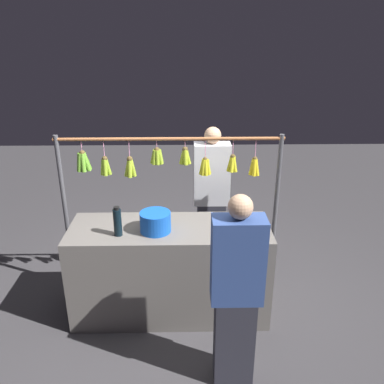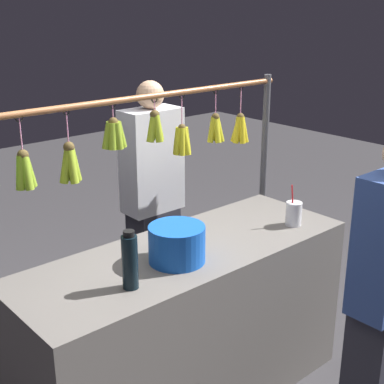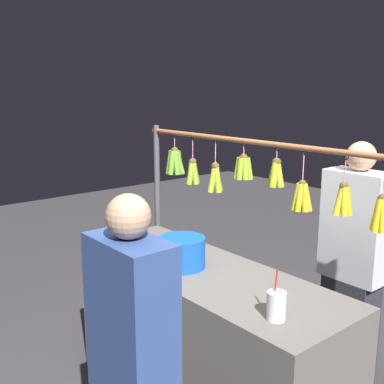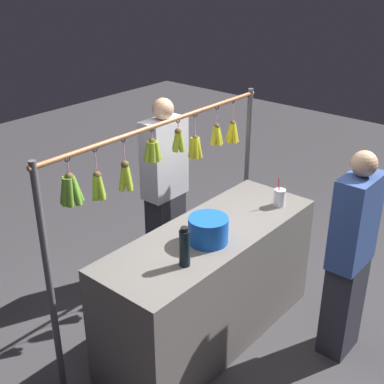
% 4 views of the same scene
% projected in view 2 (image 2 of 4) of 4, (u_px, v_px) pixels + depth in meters
% --- Properties ---
extents(market_counter, '(1.80, 0.64, 0.90)m').
position_uv_depth(market_counter, '(187.00, 328.00, 2.90)').
color(market_counter, '#66605B').
rests_on(market_counter, ground).
extents(display_rack, '(2.16, 0.14, 1.64)m').
position_uv_depth(display_rack, '(126.00, 172.00, 2.92)').
color(display_rack, '#4C4C51').
rests_on(display_rack, ground).
extents(water_bottle, '(0.07, 0.07, 0.27)m').
position_uv_depth(water_bottle, '(130.00, 261.00, 2.35)').
color(water_bottle, black).
rests_on(water_bottle, market_counter).
extents(blue_bucket, '(0.27, 0.27, 0.18)m').
position_uv_depth(blue_bucket, '(177.00, 244.00, 2.60)').
color(blue_bucket, blue).
rests_on(blue_bucket, market_counter).
extents(drink_cup, '(0.09, 0.09, 0.23)m').
position_uv_depth(drink_cup, '(294.00, 214.00, 3.04)').
color(drink_cup, silver).
rests_on(drink_cup, market_counter).
extents(vendor_person, '(0.38, 0.21, 1.62)m').
position_uv_depth(vendor_person, '(153.00, 205.00, 3.66)').
color(vendor_person, '#2D2D38').
rests_on(vendor_person, ground).
extents(customer_person, '(0.37, 0.20, 1.55)m').
position_uv_depth(customer_person, '(384.00, 302.00, 2.54)').
color(customer_person, '#2D2D38').
rests_on(customer_person, ground).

